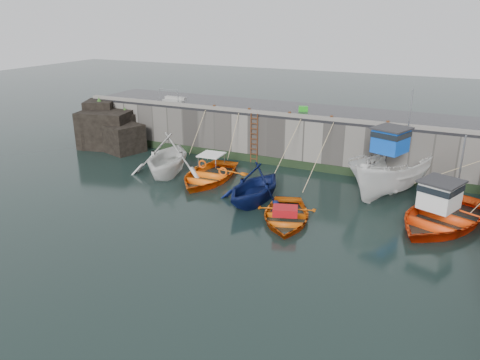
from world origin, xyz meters
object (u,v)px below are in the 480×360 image
at_px(fish_crate, 303,109).
at_px(bollard_a, 214,107).
at_px(boat_near_blue, 208,180).
at_px(boat_far_white, 392,172).
at_px(bollard_d, 331,118).
at_px(bollard_c, 290,114).
at_px(boat_far_orange, 442,215).
at_px(boat_near_navy, 285,220).
at_px(boat_near_blacktrim, 254,202).
at_px(bollard_e, 388,123).
at_px(bollard_b, 249,110).
at_px(boat_near_white, 168,174).
at_px(ladder, 254,139).

bearing_deg(fish_crate, bollard_a, -177.93).
relative_size(boat_near_blue, boat_far_white, 0.70).
bearing_deg(bollard_d, bollard_c, 180.00).
bearing_deg(boat_far_orange, boat_near_blue, -161.19).
relative_size(boat_near_navy, boat_far_white, 0.59).
xyz_separation_m(boat_near_blacktrim, bollard_c, (-0.50, 6.42, 3.30)).
xyz_separation_m(boat_near_blue, boat_far_white, (9.83, 2.38, 1.15)).
height_order(boat_near_navy, bollard_c, bollard_c).
distance_m(boat_near_blacktrim, bollard_d, 7.52).
xyz_separation_m(boat_far_white, bollard_e, (-0.77, 2.11, 2.15)).
height_order(boat_near_blue, bollard_b, bollard_b).
bearing_deg(fish_crate, boat_near_blue, -135.73).
xyz_separation_m(boat_near_white, bollard_c, (5.99, 4.55, 3.30)).
distance_m(boat_near_white, boat_near_blue, 2.74).
bearing_deg(boat_far_white, bollard_d, 172.19).
bearing_deg(bollard_d, boat_far_white, -28.00).
distance_m(bollard_a, bollard_c, 5.20).
bearing_deg(bollard_b, ladder, -33.86).
bearing_deg(boat_near_blue, boat_far_orange, -6.23).
relative_size(ladder, boat_near_blue, 0.60).
relative_size(boat_near_white, boat_near_blacktrim, 1.17).
bearing_deg(bollard_a, boat_near_blacktrim, -48.39).
height_order(boat_near_white, bollard_a, bollard_a).
height_order(boat_near_blue, boat_near_blacktrim, boat_near_blacktrim).
distance_m(boat_near_blue, bollard_a, 5.90).
bearing_deg(bollard_a, bollard_c, 0.00).
relative_size(boat_far_orange, bollard_d, 27.09).
relative_size(boat_near_blue, bollard_d, 19.07).
relative_size(bollard_c, bollard_d, 1.00).
relative_size(boat_near_white, bollard_a, 18.58).
bearing_deg(boat_near_blacktrim, boat_far_orange, 14.78).
relative_size(boat_far_white, bollard_b, 27.20).
bearing_deg(boat_near_blacktrim, boat_near_navy, -25.60).
xyz_separation_m(ladder, boat_far_white, (8.77, -1.78, -0.44)).
relative_size(fish_crate, bollard_b, 2.10).
xyz_separation_m(fish_crate, bollard_c, (-0.27, -1.86, -0.02)).
distance_m(boat_near_white, bollard_b, 6.51).
relative_size(boat_near_blacktrim, fish_crate, 7.58).
relative_size(boat_near_white, boat_near_navy, 1.16).
bearing_deg(boat_near_blue, boat_near_blacktrim, -30.41).
bearing_deg(ladder, boat_near_navy, -56.71).
height_order(boat_far_white, bollard_e, boat_far_white).
bearing_deg(boat_near_blue, bollard_b, 79.68).
distance_m(boat_near_blue, bollard_c, 6.45).
bearing_deg(bollard_e, boat_far_white, -69.97).
bearing_deg(ladder, bollard_c, 8.67).
distance_m(boat_near_navy, bollard_e, 9.02).
height_order(bollard_b, bollard_c, same).
bearing_deg(boat_far_white, bollard_a, -169.98).
bearing_deg(boat_far_white, bollard_c, -177.63).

